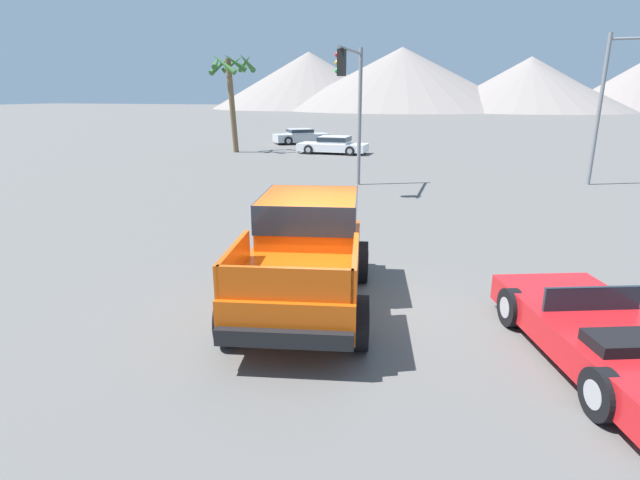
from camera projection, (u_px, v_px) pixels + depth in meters
name	position (u px, v px, depth m)	size (l,w,h in m)	color
ground_plane	(333.00, 303.00, 9.46)	(320.00, 320.00, 0.00)	#5B5956
orange_pickup_truck	(306.00, 245.00, 9.33)	(3.06, 5.27, 1.94)	#CC4C0C
red_convertible_car	(607.00, 337.00, 7.26)	(3.09, 4.49, 1.01)	red
parked_car_white	(333.00, 145.00, 32.89)	(4.51, 2.03, 1.13)	white
parked_car_silver	(301.00, 136.00, 39.38)	(4.51, 3.97, 1.16)	#B7BABF
traffic_light_crosswalk	(352.00, 91.00, 19.42)	(0.38, 3.68, 5.62)	slate
palm_tree_tall	(231.00, 77.00, 32.39)	(2.93, 2.75, 6.39)	brown
distant_mountain_range	(440.00, 81.00, 122.85)	(126.26, 62.87, 14.51)	gray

